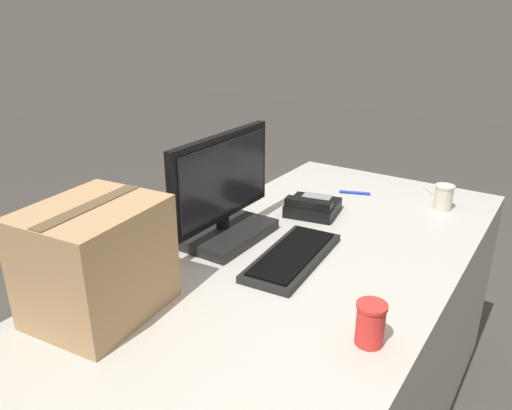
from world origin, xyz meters
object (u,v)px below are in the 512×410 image
keyboard (292,256)px  spoon (433,196)px  desk_phone (312,207)px  monitor (222,200)px  cardboard_box (97,261)px  paper_cup_left (370,324)px  paper_cup_right (444,197)px  pen_marker (355,193)px

keyboard → spoon: keyboard is taller
desk_phone → spoon: desk_phone is taller
monitor → keyboard: bearing=-93.1°
keyboard → cardboard_box: bearing=146.9°
spoon → keyboard: bearing=-54.7°
cardboard_box → paper_cup_left: bearing=-68.0°
paper_cup_left → paper_cup_right: size_ratio=1.09×
paper_cup_right → spoon: 0.15m
monitor → pen_marker: size_ratio=3.93×
pen_marker → cardboard_box: bearing=-119.9°
desk_phone → paper_cup_right: 0.51m
keyboard → paper_cup_right: size_ratio=4.27×
paper_cup_right → desk_phone: bearing=128.6°
monitor → desk_phone: monitor is taller
desk_phone → spoon: 0.55m
paper_cup_right → pen_marker: size_ratio=0.79×
paper_cup_right → cardboard_box: bearing=155.2°
monitor → keyboard: monitor is taller
monitor → paper_cup_left: bearing=-113.3°
keyboard → cardboard_box: (-0.50, 0.27, 0.13)m
desk_phone → paper_cup_right: size_ratio=2.16×
spoon → paper_cup_right: bearing=-12.2°
cardboard_box → monitor: bearing=0.5°
cardboard_box → pen_marker: cardboard_box is taller
monitor → keyboard: size_ratio=1.16×
paper_cup_right → cardboard_box: cardboard_box is taller
monitor → spoon: (0.79, -0.49, -0.13)m
paper_cup_left → cardboard_box: 0.67m
paper_cup_right → spoon: (0.12, 0.07, -0.05)m
spoon → pen_marker: bearing=-100.8°
paper_cup_right → spoon: size_ratio=0.83×
paper_cup_left → cardboard_box: size_ratio=0.31×
keyboard → pen_marker: size_ratio=3.38×
desk_phone → paper_cup_left: (-0.62, -0.47, 0.03)m
paper_cup_left → monitor: bearing=66.7°
monitor → cardboard_box: (-0.52, -0.00, 0.01)m
desk_phone → cardboard_box: bearing=159.6°
desk_phone → monitor: bearing=145.2°
desk_phone → spoon: size_ratio=1.80×
keyboard → paper_cup_left: 0.43m
spoon → pen_marker: size_ratio=0.95×
spoon → pen_marker: 0.32m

